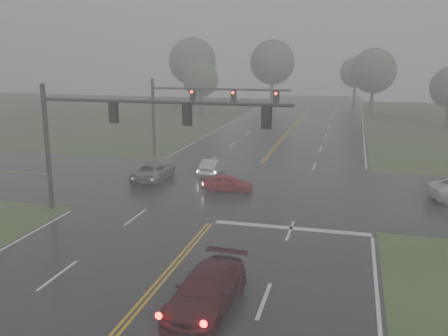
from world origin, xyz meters
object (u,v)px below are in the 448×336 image
(sedan_silver, at_px, (212,174))
(signal_gantry_far, at_px, (194,103))
(car_grey, at_px, (154,180))
(signal_gantry_near, at_px, (117,124))
(sedan_red, at_px, (228,191))
(sedan_maroon, at_px, (207,309))

(sedan_silver, bearing_deg, signal_gantry_far, -62.84)
(sedan_silver, xyz_separation_m, car_grey, (-3.74, -2.76, 0.00))
(car_grey, xyz_separation_m, signal_gantry_near, (1.26, -8.12, 5.38))
(sedan_red, height_order, car_grey, car_grey)
(sedan_red, distance_m, sedan_silver, 5.07)
(sedan_red, xyz_separation_m, car_grey, (-6.19, 1.69, 0.00))
(car_grey, relative_size, signal_gantry_far, 0.39)
(sedan_maroon, xyz_separation_m, signal_gantry_near, (-8.09, 9.45, 5.38))
(sedan_red, distance_m, signal_gantry_near, 9.72)
(car_grey, bearing_deg, sedan_silver, -146.35)
(sedan_red, bearing_deg, car_grey, 73.75)
(sedan_maroon, xyz_separation_m, signal_gantry_far, (-8.83, 25.94, 4.97))
(car_grey, bearing_deg, signal_gantry_near, 96.13)
(sedan_silver, distance_m, signal_gantry_far, 8.17)
(signal_gantry_near, height_order, signal_gantry_far, signal_gantry_near)
(car_grey, xyz_separation_m, signal_gantry_far, (0.52, 8.38, 4.97))
(car_grey, distance_m, signal_gantry_far, 9.75)
(sedan_maroon, distance_m, signal_gantry_near, 13.55)
(sedan_silver, distance_m, signal_gantry_near, 12.38)
(sedan_silver, height_order, signal_gantry_near, signal_gantry_near)
(sedan_silver, bearing_deg, sedan_red, 116.09)
(sedan_maroon, distance_m, car_grey, 19.90)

